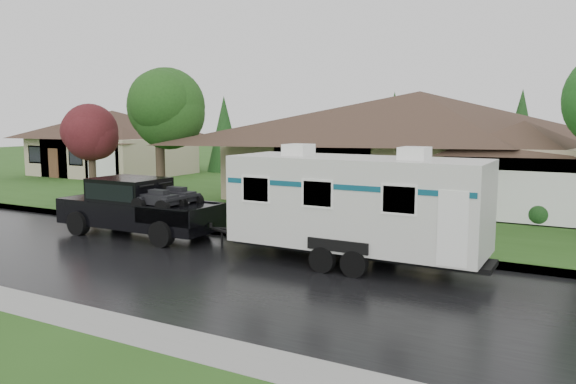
% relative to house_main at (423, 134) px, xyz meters
% --- Properties ---
extents(ground, '(140.00, 140.00, 0.00)m').
position_rel_house_main_xyz_m(ground, '(-2.29, -13.84, -3.59)').
color(ground, '#295119').
rests_on(ground, ground).
extents(road, '(140.00, 8.00, 0.01)m').
position_rel_house_main_xyz_m(road, '(-2.29, -15.84, -3.59)').
color(road, black).
rests_on(road, ground).
extents(curb, '(140.00, 0.50, 0.15)m').
position_rel_house_main_xyz_m(curb, '(-2.29, -11.59, -3.52)').
color(curb, gray).
rests_on(curb, ground).
extents(lawn, '(140.00, 26.00, 0.15)m').
position_rel_house_main_xyz_m(lawn, '(-2.29, 1.16, -3.52)').
color(lawn, '#295119').
rests_on(lawn, ground).
extents(house_main, '(19.44, 10.80, 6.90)m').
position_rel_house_main_xyz_m(house_main, '(0.00, 0.00, 0.00)').
color(house_main, tan).
rests_on(house_main, lawn).
extents(house_far, '(10.80, 8.64, 5.80)m').
position_rel_house_main_xyz_m(house_far, '(-24.07, 2.02, -0.62)').
color(house_far, tan).
rests_on(house_far, lawn).
extents(tree_left_green, '(4.02, 4.02, 6.65)m').
position_rel_house_main_xyz_m(tree_left_green, '(-10.55, -8.02, 1.17)').
color(tree_left_green, '#382B1E').
rests_on(tree_left_green, lawn).
extents(tree_red, '(2.92, 2.92, 4.84)m').
position_rel_house_main_xyz_m(tree_red, '(-14.32, -8.83, -0.09)').
color(tree_red, '#382B1E').
rests_on(tree_red, lawn).
extents(shrub_row, '(13.60, 1.00, 1.00)m').
position_rel_house_main_xyz_m(shrub_row, '(-0.29, -4.54, -2.94)').
color(shrub_row, '#143814').
rests_on(shrub_row, lawn).
extents(pickup_truck, '(6.46, 2.46, 2.15)m').
position_rel_house_main_xyz_m(pickup_truck, '(-7.09, -13.27, -2.44)').
color(pickup_truck, black).
rests_on(pickup_truck, ground).
extents(travel_trailer, '(7.97, 2.80, 3.58)m').
position_rel_house_main_xyz_m(travel_trailer, '(1.73, -13.27, -1.69)').
color(travel_trailer, silver).
rests_on(travel_trailer, ground).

